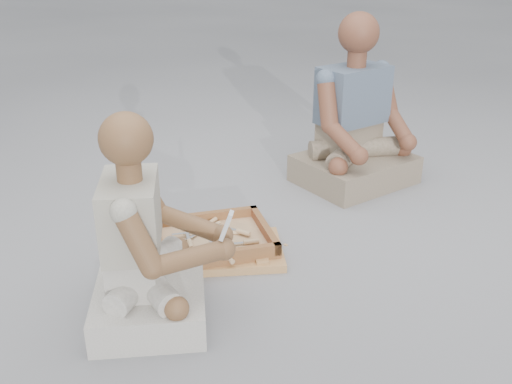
# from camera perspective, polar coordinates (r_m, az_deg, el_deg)

# --- Properties ---
(ground) EXTENTS (60.00, 60.00, 0.00)m
(ground) POSITION_cam_1_polar(r_m,az_deg,el_deg) (2.46, 2.63, -8.58)
(ground) COLOR gray
(ground) RESTS_ON ground
(carved_panel) EXTENTS (0.60, 0.45, 0.04)m
(carved_panel) POSITION_cam_1_polar(r_m,az_deg,el_deg) (2.62, -3.45, -5.96)
(carved_panel) COLOR #AE8043
(carved_panel) RESTS_ON ground
(tool_tray) EXTENTS (0.64, 0.58, 0.07)m
(tool_tray) POSITION_cam_1_polar(r_m,az_deg,el_deg) (2.64, -4.31, -4.75)
(tool_tray) COLOR brown
(tool_tray) RESTS_ON carved_panel
(chisel_0) EXTENTS (0.22, 0.05, 0.02)m
(chisel_0) POSITION_cam_1_polar(r_m,az_deg,el_deg) (2.68, -2.03, -4.13)
(chisel_0) COLOR silver
(chisel_0) RESTS_ON tool_tray
(chisel_1) EXTENTS (0.11, 0.21, 0.02)m
(chisel_1) POSITION_cam_1_polar(r_m,az_deg,el_deg) (2.75, -4.68, -3.15)
(chisel_1) COLOR silver
(chisel_1) RESTS_ON tool_tray
(chisel_2) EXTENTS (0.15, 0.19, 0.02)m
(chisel_2) POSITION_cam_1_polar(r_m,az_deg,el_deg) (2.73, -4.51, -3.52)
(chisel_2) COLOR silver
(chisel_2) RESTS_ON tool_tray
(chisel_3) EXTENTS (0.20, 0.12, 0.02)m
(chisel_3) POSITION_cam_1_polar(r_m,az_deg,el_deg) (2.66, -1.66, -3.94)
(chisel_3) COLOR silver
(chisel_3) RESTS_ON tool_tray
(chisel_4) EXTENTS (0.21, 0.09, 0.02)m
(chisel_4) POSITION_cam_1_polar(r_m,az_deg,el_deg) (2.67, -4.94, -3.88)
(chisel_4) COLOR silver
(chisel_4) RESTS_ON tool_tray
(chisel_5) EXTENTS (0.09, 0.21, 0.02)m
(chisel_5) POSITION_cam_1_polar(r_m,az_deg,el_deg) (2.58, -6.65, -5.00)
(chisel_5) COLOR silver
(chisel_5) RESTS_ON tool_tray
(chisel_6) EXTENTS (0.14, 0.19, 0.02)m
(chisel_6) POSITION_cam_1_polar(r_m,az_deg,el_deg) (2.48, -2.96, -6.43)
(chisel_6) COLOR silver
(chisel_6) RESTS_ON tool_tray
(chisel_7) EXTENTS (0.21, 0.08, 0.02)m
(chisel_7) POSITION_cam_1_polar(r_m,az_deg,el_deg) (2.58, -0.95, -5.05)
(chisel_7) COLOR silver
(chisel_7) RESTS_ON tool_tray
(wood_chip_0) EXTENTS (0.02, 0.02, 0.00)m
(wood_chip_0) POSITION_cam_1_polar(r_m,az_deg,el_deg) (2.98, -6.40, -2.51)
(wood_chip_0) COLOR tan
(wood_chip_0) RESTS_ON ground
(wood_chip_1) EXTENTS (0.02, 0.02, 0.00)m
(wood_chip_1) POSITION_cam_1_polar(r_m,az_deg,el_deg) (2.46, -6.27, -8.74)
(wood_chip_1) COLOR tan
(wood_chip_1) RESTS_ON ground
(wood_chip_2) EXTENTS (0.02, 0.02, 0.00)m
(wood_chip_2) POSITION_cam_1_polar(r_m,az_deg,el_deg) (2.86, -7.54, -3.79)
(wood_chip_2) COLOR tan
(wood_chip_2) RESTS_ON ground
(wood_chip_3) EXTENTS (0.02, 0.02, 0.00)m
(wood_chip_3) POSITION_cam_1_polar(r_m,az_deg,el_deg) (2.98, -2.91, -2.38)
(wood_chip_3) COLOR tan
(wood_chip_3) RESTS_ON ground
(wood_chip_4) EXTENTS (0.02, 0.02, 0.00)m
(wood_chip_4) POSITION_cam_1_polar(r_m,az_deg,el_deg) (2.94, -3.25, -2.79)
(wood_chip_4) COLOR tan
(wood_chip_4) RESTS_ON ground
(wood_chip_5) EXTENTS (0.02, 0.02, 0.00)m
(wood_chip_5) POSITION_cam_1_polar(r_m,az_deg,el_deg) (2.59, -9.62, -7.07)
(wood_chip_5) COLOR tan
(wood_chip_5) RESTS_ON ground
(wood_chip_6) EXTENTS (0.02, 0.02, 0.00)m
(wood_chip_6) POSITION_cam_1_polar(r_m,az_deg,el_deg) (2.67, -2.77, -5.78)
(wood_chip_6) COLOR tan
(wood_chip_6) RESTS_ON ground
(wood_chip_7) EXTENTS (0.02, 0.02, 0.00)m
(wood_chip_7) POSITION_cam_1_polar(r_m,az_deg,el_deg) (2.62, -0.75, -6.39)
(wood_chip_7) COLOR tan
(wood_chip_7) RESTS_ON ground
(wood_chip_8) EXTENTS (0.02, 0.02, 0.00)m
(wood_chip_8) POSITION_cam_1_polar(r_m,az_deg,el_deg) (2.89, -2.19, -3.32)
(wood_chip_8) COLOR tan
(wood_chip_8) RESTS_ON ground
(wood_chip_9) EXTENTS (0.02, 0.02, 0.00)m
(wood_chip_9) POSITION_cam_1_polar(r_m,az_deg,el_deg) (2.49, -2.25, -8.16)
(wood_chip_9) COLOR tan
(wood_chip_9) RESTS_ON ground
(wood_chip_10) EXTENTS (0.02, 0.02, 0.00)m
(wood_chip_10) POSITION_cam_1_polar(r_m,az_deg,el_deg) (3.02, -7.42, -2.26)
(wood_chip_10) COLOR tan
(wood_chip_10) RESTS_ON ground
(wood_chip_11) EXTENTS (0.02, 0.02, 0.00)m
(wood_chip_11) POSITION_cam_1_polar(r_m,az_deg,el_deg) (2.61, -0.76, -6.42)
(wood_chip_11) COLOR tan
(wood_chip_11) RESTS_ON ground
(wood_chip_12) EXTENTS (0.02, 0.02, 0.00)m
(wood_chip_12) POSITION_cam_1_polar(r_m,az_deg,el_deg) (2.71, 2.99, -5.30)
(wood_chip_12) COLOR tan
(wood_chip_12) RESTS_ON ground
(wood_chip_13) EXTENTS (0.02, 0.02, 0.00)m
(wood_chip_13) POSITION_cam_1_polar(r_m,az_deg,el_deg) (2.96, -3.30, -2.63)
(wood_chip_13) COLOR tan
(wood_chip_13) RESTS_ON ground
(wood_chip_14) EXTENTS (0.02, 0.02, 0.00)m
(wood_chip_14) POSITION_cam_1_polar(r_m,az_deg,el_deg) (2.66, -5.76, -6.01)
(wood_chip_14) COLOR tan
(wood_chip_14) RESTS_ON ground
(craftsman) EXTENTS (0.58, 0.58, 0.80)m
(craftsman) POSITION_cam_1_polar(r_m,az_deg,el_deg) (2.15, -10.99, -5.81)
(craftsman) COLOR beige
(craftsman) RESTS_ON ground
(companion) EXTENTS (0.80, 0.78, 0.97)m
(companion) POSITION_cam_1_polar(r_m,az_deg,el_deg) (3.35, 9.92, 6.23)
(companion) COLOR gray
(companion) RESTS_ON ground
(mobile_phone) EXTENTS (0.05, 0.05, 0.11)m
(mobile_phone) POSITION_cam_1_polar(r_m,az_deg,el_deg) (2.04, -2.98, -3.36)
(mobile_phone) COLOR silver
(mobile_phone) RESTS_ON craftsman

